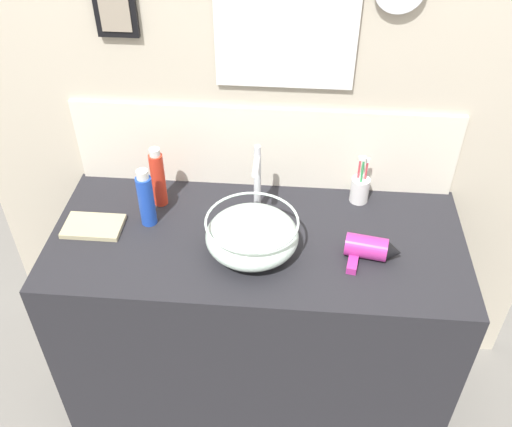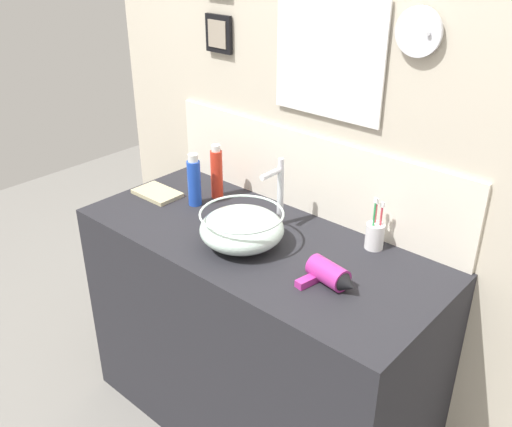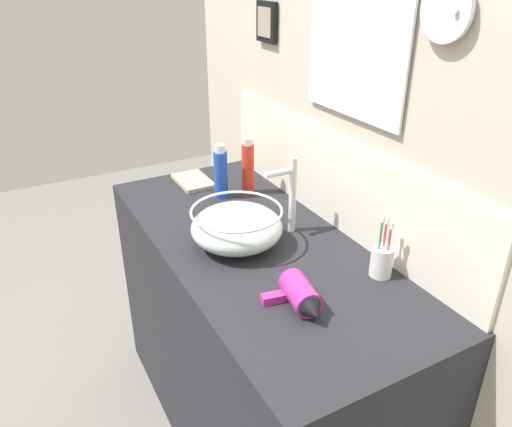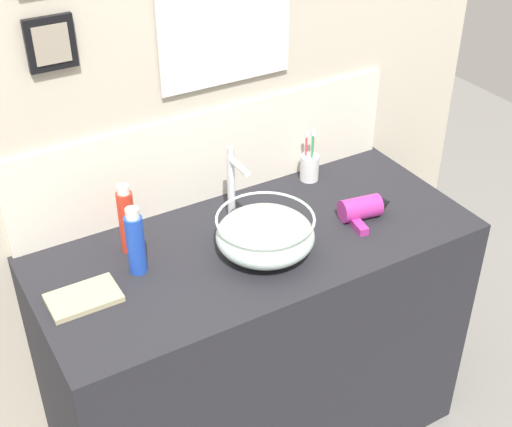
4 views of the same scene
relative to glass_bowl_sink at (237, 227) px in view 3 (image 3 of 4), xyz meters
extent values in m
cube|color=#232328|center=(0.01, 0.06, -0.50)|extent=(1.35, 0.59, 0.87)
cube|color=beige|center=(0.01, 0.39, 0.31)|extent=(2.08, 0.06, 2.50)
cube|color=silver|center=(0.01, 0.35, 0.09)|extent=(1.32, 0.02, 0.31)
cube|color=white|center=(0.07, 0.36, 0.53)|extent=(0.37, 0.01, 0.34)
cube|color=white|center=(0.07, 0.35, 0.53)|extent=(0.43, 0.01, 0.40)
cylinder|color=silver|center=(0.39, 0.34, 0.65)|extent=(0.15, 0.01, 0.15)
cylinder|color=silver|center=(0.42, 0.36, 0.65)|extent=(0.01, 0.06, 0.01)
cube|color=black|center=(-0.44, 0.35, 0.54)|extent=(0.13, 0.02, 0.14)
cube|color=gray|center=(-0.44, 0.34, 0.54)|extent=(0.09, 0.01, 0.10)
ellipsoid|color=silver|center=(0.00, 0.00, 0.00)|extent=(0.29, 0.29, 0.13)
torus|color=silver|center=(0.00, 0.00, 0.06)|extent=(0.29, 0.29, 0.01)
torus|color=#B2B7BC|center=(0.00, 0.00, -0.06)|extent=(0.11, 0.11, 0.01)
cylinder|color=silver|center=(0.00, 0.20, 0.05)|extent=(0.02, 0.02, 0.23)
cylinder|color=silver|center=(0.00, 0.15, 0.15)|extent=(0.02, 0.10, 0.02)
cylinder|color=silver|center=(0.00, 0.20, 0.18)|extent=(0.02, 0.02, 0.03)
cylinder|color=#B22D8C|center=(0.35, 0.01, -0.03)|extent=(0.14, 0.09, 0.07)
cone|color=black|center=(0.44, -0.01, -0.03)|extent=(0.06, 0.07, 0.06)
cube|color=#B22D8C|center=(0.31, -0.04, -0.05)|extent=(0.05, 0.09, 0.02)
cylinder|color=white|center=(0.35, 0.29, -0.02)|extent=(0.06, 0.06, 0.09)
cylinder|color=#D83F4C|center=(0.36, 0.29, 0.02)|extent=(0.01, 0.01, 0.15)
cube|color=white|center=(0.36, 0.29, 0.10)|extent=(0.01, 0.01, 0.02)
cylinder|color=#D83F4C|center=(0.34, 0.30, 0.02)|extent=(0.01, 0.01, 0.16)
cube|color=white|center=(0.34, 0.30, 0.10)|extent=(0.01, 0.01, 0.02)
cylinder|color=green|center=(0.35, 0.27, 0.02)|extent=(0.01, 0.01, 0.17)
cube|color=white|center=(0.35, 0.27, 0.12)|extent=(0.01, 0.01, 0.02)
cylinder|color=blue|center=(-0.35, 0.11, 0.02)|extent=(0.05, 0.05, 0.18)
cylinder|color=silver|center=(-0.35, 0.11, 0.13)|extent=(0.04, 0.04, 0.03)
cylinder|color=red|center=(-0.34, 0.22, 0.03)|extent=(0.05, 0.05, 0.20)
cylinder|color=silver|center=(-0.34, 0.22, 0.14)|extent=(0.04, 0.04, 0.02)
cube|color=tan|center=(-0.53, 0.06, -0.06)|extent=(0.19, 0.12, 0.02)
camera|label=1|loc=(0.12, -1.30, 1.17)|focal=40.00mm
camera|label=2|loc=(1.16, -1.23, 0.93)|focal=40.00mm
camera|label=3|loc=(1.23, -0.60, 0.74)|focal=35.00mm
camera|label=4|loc=(-0.87, -1.44, 1.19)|focal=50.00mm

